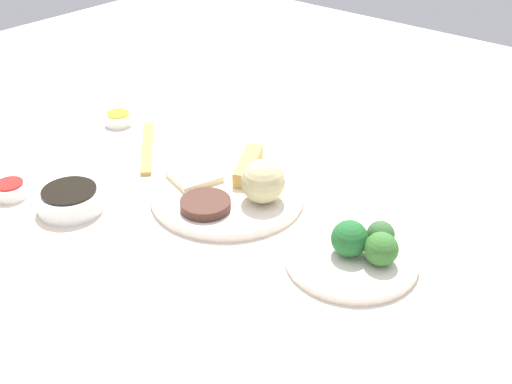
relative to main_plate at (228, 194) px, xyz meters
The scene contains 17 objects.
tabletop 0.06m from the main_plate, ahead, with size 2.20×2.20×0.02m, color beige.
main_plate is the anchor object (origin of this frame).
rice_scoop 0.08m from the main_plate, 169.85° to the right, with size 0.07×0.07×0.07m, color #C1B680.
spring_roll 0.07m from the main_plate, 79.85° to the right, with size 0.12×0.03×0.03m, color gold.
crab_rangoon_wonton 0.07m from the main_plate, 10.15° to the left, with size 0.07×0.08×0.01m, color beige.
stir_fry_heap 0.07m from the main_plate, 100.15° to the left, with size 0.08×0.08×0.02m, color #43261C.
broccoli_plate 0.26m from the main_plate, behind, with size 0.20×0.20×0.01m, color white.
broccoli_floret_0 0.31m from the main_plate, behind, with size 0.05×0.05×0.05m, color #33692A.
broccoli_floret_1 0.26m from the main_plate, behind, with size 0.05×0.05×0.05m, color #1F602A.
broccoli_floret_2 0.29m from the main_plate, behind, with size 0.04×0.04×0.04m, color #325B2E.
soy_sauce_bowl 0.27m from the main_plate, 47.47° to the left, with size 0.11×0.11×0.03m, color white.
soy_sauce_bowl_liquid 0.27m from the main_plate, 47.47° to the left, with size 0.09×0.09×0.00m, color black.
sauce_ramekin_hot_mustard 0.38m from the main_plate, 10.27° to the right, with size 0.06×0.06×0.02m, color white.
sauce_ramekin_hot_mustard_liquid 0.38m from the main_plate, 10.27° to the right, with size 0.05×0.05×0.00m, color yellow.
sauce_ramekin_sweet_and_sour 0.38m from the main_plate, 39.31° to the left, with size 0.06×0.06×0.02m, color white.
sauce_ramekin_sweet_and_sour_liquid 0.38m from the main_plate, 39.31° to the left, with size 0.05×0.05×0.00m, color red.
chopsticks_pair 0.24m from the main_plate, ahead, with size 0.21×0.02×0.01m, color #A38342.
Camera 1 is at (-0.69, 0.68, 0.60)m, focal length 44.17 mm.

